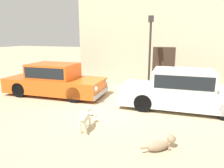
{
  "coord_description": "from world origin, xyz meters",
  "views": [
    {
      "loc": [
        2.69,
        -6.83,
        2.63
      ],
      "look_at": [
        0.25,
        0.2,
        0.9
      ],
      "focal_mm": 33.13,
      "sensor_mm": 36.0,
      "label": 1
    }
  ],
  "objects_px": {
    "stray_dog_tan": "(162,144)",
    "parked_sedan_second": "(183,90)",
    "parked_sedan_nearest": "(55,80)",
    "stray_cat": "(88,113)",
    "street_lamp": "(150,44)",
    "stray_dog_spotted": "(85,117)"
  },
  "relations": [
    {
      "from": "parked_sedan_nearest",
      "to": "stray_cat",
      "type": "relative_size",
      "value": 8.27
    },
    {
      "from": "stray_dog_spotted",
      "to": "stray_cat",
      "type": "relative_size",
      "value": 1.89
    },
    {
      "from": "parked_sedan_second",
      "to": "street_lamp",
      "type": "bearing_deg",
      "value": 126.7
    },
    {
      "from": "parked_sedan_nearest",
      "to": "stray_cat",
      "type": "height_order",
      "value": "parked_sedan_nearest"
    },
    {
      "from": "stray_cat",
      "to": "street_lamp",
      "type": "height_order",
      "value": "street_lamp"
    },
    {
      "from": "parked_sedan_second",
      "to": "street_lamp",
      "type": "xyz_separation_m",
      "value": [
        -1.58,
        1.98,
        1.57
      ]
    },
    {
      "from": "parked_sedan_nearest",
      "to": "stray_cat",
      "type": "bearing_deg",
      "value": -38.32
    },
    {
      "from": "parked_sedan_nearest",
      "to": "street_lamp",
      "type": "bearing_deg",
      "value": 24.1
    },
    {
      "from": "parked_sedan_second",
      "to": "stray_dog_spotted",
      "type": "distance_m",
      "value": 3.83
    },
    {
      "from": "parked_sedan_second",
      "to": "street_lamp",
      "type": "relative_size",
      "value": 1.33
    },
    {
      "from": "street_lamp",
      "to": "parked_sedan_second",
      "type": "bearing_deg",
      "value": -51.46
    },
    {
      "from": "stray_dog_spotted",
      "to": "stray_cat",
      "type": "height_order",
      "value": "stray_dog_spotted"
    },
    {
      "from": "stray_cat",
      "to": "stray_dog_spotted",
      "type": "bearing_deg",
      "value": 110.69
    },
    {
      "from": "parked_sedan_second",
      "to": "stray_dog_spotted",
      "type": "height_order",
      "value": "parked_sedan_second"
    },
    {
      "from": "parked_sedan_second",
      "to": "parked_sedan_nearest",
      "type": "bearing_deg",
      "value": 177.9
    },
    {
      "from": "stray_dog_tan",
      "to": "parked_sedan_second",
      "type": "bearing_deg",
      "value": 42.54
    },
    {
      "from": "stray_dog_tan",
      "to": "street_lamp",
      "type": "height_order",
      "value": "street_lamp"
    },
    {
      "from": "parked_sedan_nearest",
      "to": "parked_sedan_second",
      "type": "height_order",
      "value": "parked_sedan_second"
    },
    {
      "from": "street_lamp",
      "to": "stray_dog_tan",
      "type": "bearing_deg",
      "value": -77.21
    },
    {
      "from": "stray_cat",
      "to": "parked_sedan_second",
      "type": "bearing_deg",
      "value": -151.38
    },
    {
      "from": "parked_sedan_nearest",
      "to": "stray_dog_spotted",
      "type": "distance_m",
      "value": 4.09
    },
    {
      "from": "parked_sedan_second",
      "to": "stray_dog_spotted",
      "type": "bearing_deg",
      "value": -134.4
    }
  ]
}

